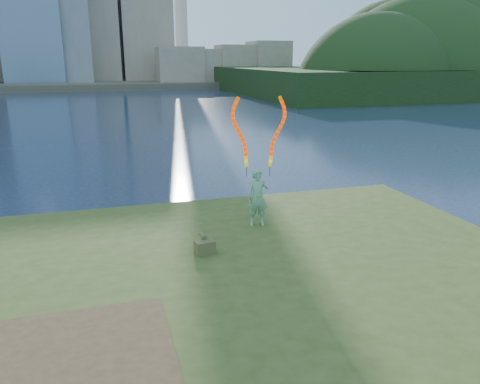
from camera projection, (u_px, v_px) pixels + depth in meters
name	position (u px, v px, depth m)	size (l,w,h in m)	color
ground	(178.00, 291.00, 11.56)	(320.00, 320.00, 0.00)	#1A2742
grassy_knoll	(196.00, 329.00, 9.35)	(20.00, 18.00, 0.80)	#384719
dirt_patch	(76.00, 354.00, 7.78)	(3.20, 3.00, 0.02)	#47331E
far_shore	(105.00, 82.00, 98.90)	(320.00, 40.00, 1.20)	#494435
wooded_hill	(456.00, 90.00, 83.10)	(78.00, 50.00, 63.00)	black
woman_with_ribbons	(258.00, 179.00, 13.49)	(2.04, 0.57, 4.06)	#197531
canvas_bag	(205.00, 246.00, 11.78)	(0.52, 0.59, 0.46)	#4F4C29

